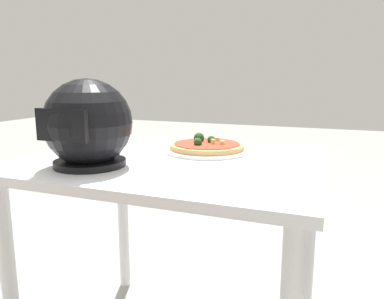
# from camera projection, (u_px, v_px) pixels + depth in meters

# --- Properties ---
(dining_table) EXTENTS (1.00, 0.81, 0.76)m
(dining_table) POSITION_uv_depth(u_px,v_px,m) (176.00, 187.00, 1.31)
(dining_table) COLOR white
(dining_table) RESTS_ON ground
(pizza_plate) EXTENTS (0.32, 0.32, 0.01)m
(pizza_plate) POSITION_uv_depth(u_px,v_px,m) (207.00, 150.00, 1.40)
(pizza_plate) COLOR white
(pizza_plate) RESTS_ON dining_table
(pizza) EXTENTS (0.28, 0.28, 0.05)m
(pizza) POSITION_uv_depth(u_px,v_px,m) (207.00, 146.00, 1.40)
(pizza) COLOR tan
(pizza) RESTS_ON pizza_plate
(motorcycle_helmet) EXTENTS (0.27, 0.27, 0.27)m
(motorcycle_helmet) POSITION_uv_depth(u_px,v_px,m) (88.00, 125.00, 1.15)
(motorcycle_helmet) COLOR black
(motorcycle_helmet) RESTS_ON dining_table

